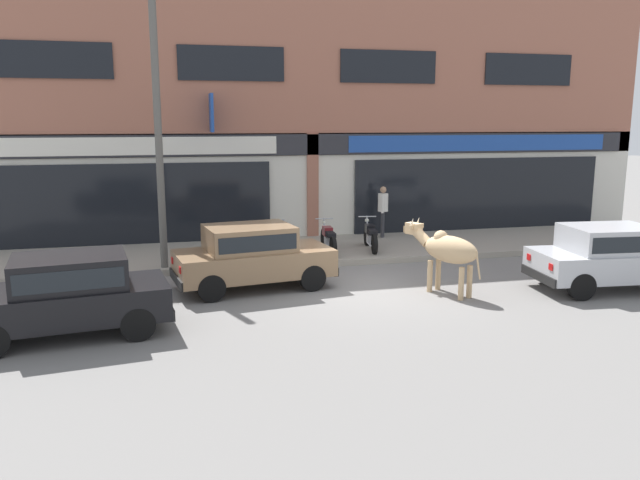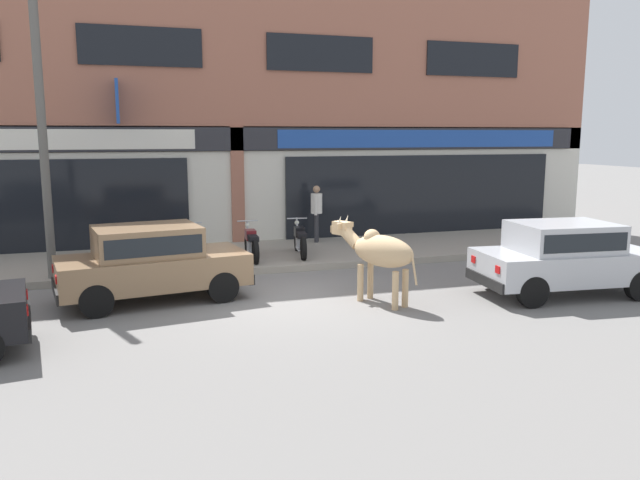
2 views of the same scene
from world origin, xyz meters
name	(u,v)px [view 1 (image 1 of 2)]	position (x,y,z in m)	size (l,w,h in m)	color
ground_plane	(369,288)	(0.00, 0.00, 0.00)	(90.00, 90.00, 0.00)	slate
sidewalk	(327,250)	(0.00, 4.03, 0.08)	(19.00, 3.66, 0.16)	gray
shop_building	(310,103)	(0.00, 6.12, 4.31)	(23.00, 1.40, 9.05)	#9E604C
cow	(447,249)	(1.49, -0.87, 1.01)	(1.20, 1.98, 1.61)	tan
car_0	(252,254)	(-2.61, 0.59, 0.81)	(3.77, 2.11, 1.46)	black
car_1	(611,254)	(5.26, -1.40, 0.81)	(3.71, 1.89, 1.46)	black
car_2	(67,292)	(-6.21, -1.83, 0.81)	(3.76, 2.06, 1.46)	black
motorcycle_0	(232,244)	(-2.83, 3.21, 0.55)	(0.52, 1.81, 0.88)	black
motorcycle_1	(280,241)	(-1.49, 3.31, 0.55)	(0.52, 1.81, 0.88)	black
motorcycle_2	(328,239)	(-0.14, 3.28, 0.55)	(0.52, 1.81, 0.88)	black
motorcycle_3	(370,236)	(1.12, 3.37, 0.55)	(0.57, 1.81, 0.88)	black
pedestrian	(383,206)	(2.10, 5.13, 1.15)	(0.32, 0.47, 1.60)	#2D2D33
utility_pole	(159,139)	(-4.58, 2.50, 3.35)	(0.18, 0.18, 6.38)	#595651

